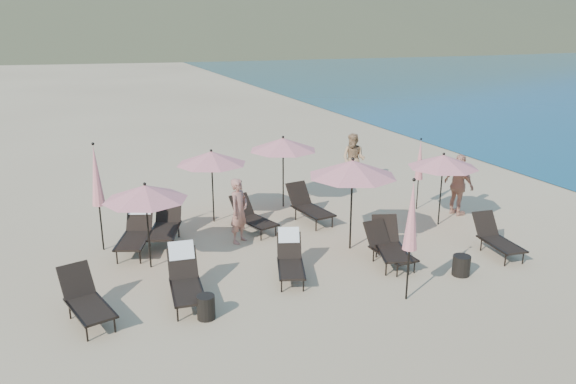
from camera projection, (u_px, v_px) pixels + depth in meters
name	position (u px, v px, depth m)	size (l,w,h in m)	color
ground	(366.00, 274.00, 13.16)	(800.00, 800.00, 0.00)	#D6BA8C
lounger_0	(86.00, 299.00, 11.03)	(1.07, 1.79, 0.97)	black
lounger_1	(185.00, 277.00, 11.84)	(0.78, 1.78, 1.08)	black
lounger_2	(290.00, 257.00, 12.96)	(1.02, 1.67, 0.99)	black
lounger_3	(390.00, 244.00, 13.75)	(1.14, 1.82, 0.98)	black
lounger_4	(388.00, 247.00, 13.65)	(0.71, 1.61, 0.91)	black
lounger_5	(496.00, 238.00, 14.24)	(0.77, 1.66, 0.92)	black
lounger_6	(136.00, 229.00, 14.50)	(1.24, 1.96, 1.15)	black
lounger_7	(166.00, 224.00, 15.03)	(1.26, 1.96, 1.06)	black
lounger_8	(252.00, 216.00, 15.79)	(1.07, 1.72, 0.93)	black
lounger_9	(309.00, 206.00, 16.57)	(0.95, 1.86, 1.02)	black
umbrella_open_0	(145.00, 193.00, 13.00)	(1.98, 1.98, 2.13)	black
umbrella_open_1	(353.00, 168.00, 14.05)	(2.27, 2.27, 2.45)	black
umbrella_open_2	(443.00, 161.00, 15.86)	(2.00, 2.00, 2.15)	black
umbrella_open_3	(211.00, 158.00, 16.10)	(2.04, 2.04, 2.19)	black
umbrella_open_4	(283.00, 144.00, 17.42)	(2.14, 2.14, 2.30)	black
umbrella_closed_0	(412.00, 217.00, 11.46)	(0.31, 0.31, 2.69)	black
umbrella_closed_1	(420.00, 160.00, 17.32)	(0.27, 0.27, 2.28)	black
umbrella_closed_2	(96.00, 176.00, 14.03)	(0.33, 0.33, 2.85)	black
side_table_0	(206.00, 307.00, 11.15)	(0.37, 0.37, 0.49)	black
side_table_1	(461.00, 265.00, 13.07)	(0.41, 0.41, 0.48)	black
beachgoer_a	(239.00, 211.00, 14.86)	(0.64, 0.42, 1.77)	#A76A5A
beachgoer_b	(354.00, 159.00, 20.25)	(0.90, 0.70, 1.86)	tan
beachgoer_c	(459.00, 185.00, 16.99)	(1.11, 0.46, 1.89)	tan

